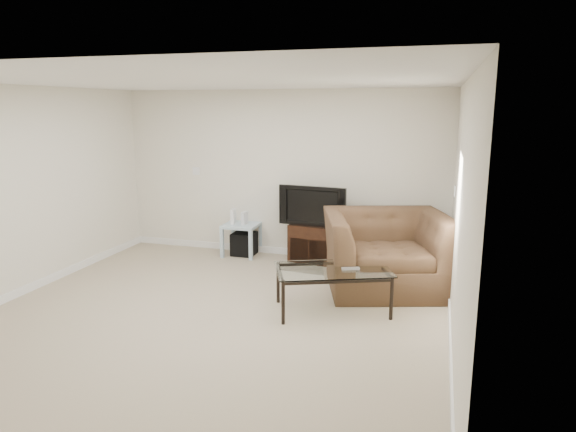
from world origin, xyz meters
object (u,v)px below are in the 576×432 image
(recliner, at_px, (386,239))
(coffee_table, at_px, (332,290))
(tv_stand, at_px, (315,243))
(television, at_px, (314,205))
(side_table, at_px, (242,239))
(subwoofer, at_px, (244,244))

(recliner, height_order, coffee_table, recliner)
(tv_stand, height_order, recliner, recliner)
(tv_stand, relative_size, television, 0.72)
(television, distance_m, recliner, 1.42)
(television, bearing_deg, recliner, -30.95)
(recliner, bearing_deg, tv_stand, 124.81)
(television, bearing_deg, tv_stand, 87.94)
(side_table, relative_size, recliner, 0.35)
(tv_stand, xyz_separation_m, subwoofer, (-1.12, 0.02, -0.11))
(tv_stand, bearing_deg, television, -90.00)
(tv_stand, xyz_separation_m, television, (-0.00, -0.03, 0.57))
(television, bearing_deg, side_table, -175.47)
(coffee_table, bearing_deg, recliner, 62.06)
(tv_stand, bearing_deg, subwoofer, -173.09)
(television, bearing_deg, coffee_table, -64.00)
(subwoofer, relative_size, recliner, 0.23)
(television, bearing_deg, subwoofer, -176.58)
(subwoofer, distance_m, coffee_table, 2.53)
(side_table, relative_size, coffee_table, 0.41)
(television, relative_size, subwoofer, 2.73)
(recliner, bearing_deg, television, 125.81)
(television, height_order, coffee_table, television)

